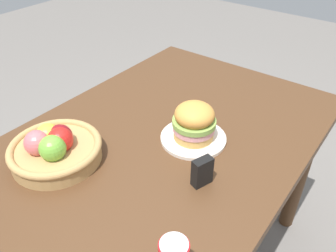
# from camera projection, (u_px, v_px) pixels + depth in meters

# --- Properties ---
(dining_table) EXTENTS (1.40, 0.90, 0.75)m
(dining_table) POSITION_uv_depth(u_px,v_px,m) (155.00, 165.00, 1.23)
(dining_table) COLOR #4C301C
(dining_table) RESTS_ON ground_plane
(plate) EXTENTS (0.22, 0.22, 0.01)m
(plate) POSITION_uv_depth(u_px,v_px,m) (193.00, 138.00, 1.18)
(plate) COLOR silver
(plate) RESTS_ON dining_table
(sandwich) EXTENTS (0.15, 0.15, 0.13)m
(sandwich) POSITION_uv_depth(u_px,v_px,m) (194.00, 121.00, 1.14)
(sandwich) COLOR tan
(sandwich) RESTS_ON plate
(fruit_basket) EXTENTS (0.29, 0.29, 0.12)m
(fruit_basket) POSITION_uv_depth(u_px,v_px,m) (55.00, 148.00, 1.07)
(fruit_basket) COLOR tan
(fruit_basket) RESTS_ON dining_table
(napkin_holder) EXTENTS (0.07, 0.05, 0.09)m
(napkin_holder) POSITION_uv_depth(u_px,v_px,m) (202.00, 172.00, 0.98)
(napkin_holder) COLOR black
(napkin_holder) RESTS_ON dining_table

